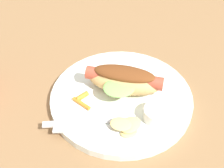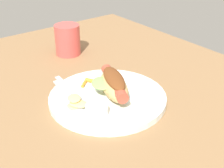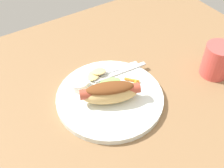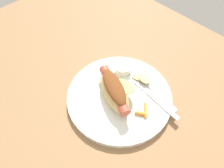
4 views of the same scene
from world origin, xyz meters
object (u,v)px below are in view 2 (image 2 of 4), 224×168
Objects in this scene: plate at (108,98)px; carrot_garnish at (88,82)px; sauce_ramekin at (97,110)px; knife at (67,95)px; chips_pile at (76,102)px; fork at (71,90)px; hot_dog at (115,83)px; drinking_cup at (68,40)px.

carrot_garnish is at bearing -177.20° from plate.
carrot_garnish is at bearing 153.74° from sauce_ramekin.
knife is (-5.76, -7.76, 0.98)cm from plate.
chips_pile is (-0.61, -8.46, 1.67)cm from plate.
fork is (-12.09, 0.94, -0.99)cm from sauce_ramekin.
hot_dog is 0.93× the size of fork.
knife is 7.67cm from carrot_garnish.
hot_dog reaches higher than sauce_ramekin.
hot_dog is 0.97× the size of knife.
sauce_ramekin is at bearing 140.82° from hot_dog.
sauce_ramekin is 6.05cm from chips_pile.
chips_pile is 10.84cm from carrot_garnish.
chips_pile is (6.27, -2.59, 0.67)cm from fork.
chips_pile is at bearing -178.81° from knife.
sauce_ramekin is 0.30× the size of fork.
plate is 5.93× the size of carrot_garnish.
hot_dog is at bearing -130.65° from fork.
drinking_cup is at bearing 158.55° from sauce_ramekin.
carrot_garnish is (-7.22, 8.07, -0.43)cm from chips_pile.
knife is at bearing -31.13° from drinking_cup.
sauce_ramekin reaches higher than carrot_garnish.
knife is at bearing 172.35° from chips_pile.
carrot_garnish is (-13.03, 6.43, -0.75)cm from sauce_ramekin.
plate is at bearing 127.39° from sauce_ramekin.
knife is 2.32× the size of chips_pile.
drinking_cup reaches higher than chips_pile.
chips_pile is 0.71× the size of drinking_cup.
hot_dog is 9.11cm from carrot_garnish.
plate is 1.85× the size of hot_dog.
fork is at bearing -50.63° from knife.
plate is at bearing -117.75° from knife.
fork and knife have the same top height.
plate is 9.72cm from knife.
drinking_cup reaches higher than plate.
fork is at bearing -80.23° from carrot_garnish.
fork is (-6.88, -5.87, 1.00)cm from plate.
hot_dog is 3.21× the size of carrot_garnish.
sauce_ramekin is at bearing -21.45° from drinking_cup.
chips_pile reaches higher than fork.
hot_dog is at bearing 13.49° from carrot_garnish.
drinking_cup is (-35.91, 14.11, 1.99)cm from sauce_ramekin.
plate is 5.79× the size of sauce_ramekin.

